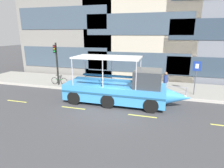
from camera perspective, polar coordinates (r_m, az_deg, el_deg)
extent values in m
plane|color=#3D3D3F|center=(12.92, -1.00, -7.49)|extent=(120.00, 120.00, 0.00)
cube|color=gray|center=(18.02, 4.15, -0.51)|extent=(32.00, 4.80, 0.18)
cube|color=#B2ADA3|center=(15.70, 2.29, -2.92)|extent=(32.00, 0.18, 0.18)
cube|color=#DBD64C|center=(15.94, -27.45, -4.76)|extent=(1.80, 0.12, 0.01)
cube|color=#DBD64C|center=(13.23, -11.91, -7.26)|extent=(1.80, 0.12, 0.01)
cube|color=#DBD64C|center=(11.90, 9.37, -9.77)|extent=(1.80, 0.12, 0.01)
cube|color=#3D4C5B|center=(23.12, -14.82, 8.00)|extent=(11.03, 0.06, 2.46)
cube|color=#3D4C5B|center=(23.01, -15.62, 19.10)|extent=(11.03, 0.06, 2.46)
cube|color=#3D4C5B|center=(20.20, 7.32, 6.64)|extent=(11.07, 0.06, 2.18)
cube|color=#3D4C5B|center=(19.99, 7.73, 17.93)|extent=(11.07, 0.06, 2.18)
cube|color=#2D3D4C|center=(20.69, 30.36, 4.34)|extent=(9.92, 0.06, 1.98)
cylinder|color=gray|center=(15.74, 3.14, 0.34)|extent=(10.39, 0.07, 0.07)
cylinder|color=gray|center=(15.84, 3.12, -0.98)|extent=(10.39, 0.06, 0.06)
cylinder|color=gray|center=(17.67, -13.54, 0.35)|extent=(0.09, 0.09, 0.76)
cylinder|color=gray|center=(16.77, -7.33, -0.15)|extent=(0.09, 0.09, 0.76)
cylinder|color=gray|center=(16.09, -0.49, -0.70)|extent=(0.09, 0.09, 0.76)
cylinder|color=gray|center=(15.66, 6.83, -1.27)|extent=(0.09, 0.09, 0.76)
cylinder|color=gray|center=(15.49, 14.44, -1.84)|extent=(0.09, 0.09, 0.76)
cylinder|color=gray|center=(15.60, 22.07, -2.38)|extent=(0.09, 0.09, 0.76)
cylinder|color=black|center=(18.35, -16.64, 5.89)|extent=(0.16, 0.16, 4.02)
cube|color=black|center=(18.01, -17.34, 10.36)|extent=(0.24, 0.20, 0.72)
sphere|color=red|center=(17.90, -17.59, 11.02)|extent=(0.14, 0.14, 0.14)
sphere|color=gold|center=(17.92, -17.54, 10.32)|extent=(0.14, 0.14, 0.14)
sphere|color=green|center=(17.94, -17.48, 9.62)|extent=(0.14, 0.14, 0.14)
cylinder|color=#4C4F54|center=(16.19, 24.46, 1.58)|extent=(0.08, 0.08, 2.72)
cube|color=navy|center=(15.95, 24.89, 5.05)|extent=(0.60, 0.04, 0.76)
cube|color=white|center=(15.93, 24.90, 5.04)|extent=(0.24, 0.01, 0.36)
torus|color=black|center=(18.41, -14.64, 0.79)|extent=(0.70, 0.04, 0.70)
torus|color=black|center=(18.95, -17.36, 1.00)|extent=(0.70, 0.04, 0.70)
cylinder|color=#268C3F|center=(18.64, -16.06, 1.37)|extent=(0.95, 0.04, 0.04)
cylinder|color=#268C3F|center=(18.70, -16.56, 1.82)|extent=(0.19, 0.04, 0.51)
cube|color=black|center=(18.66, -16.73, 2.66)|extent=(0.20, 0.08, 0.06)
cylinder|color=#A5A5AA|center=(18.32, -14.86, 2.31)|extent=(0.03, 0.46, 0.03)
cube|color=#388CD1|center=(13.66, 0.84, -2.36)|extent=(7.32, 2.52, 1.16)
cone|color=#388CD1|center=(13.29, 19.91, -3.84)|extent=(1.65, 1.11, 1.11)
cylinder|color=#388CD1|center=(14.98, -12.81, -1.13)|extent=(0.37, 1.11, 1.11)
cube|color=navy|center=(12.44, -0.68, -3.46)|extent=(7.32, 0.04, 0.12)
sphere|color=white|center=(13.31, 21.70, -3.75)|extent=(0.22, 0.22, 0.22)
cube|color=#33383D|center=(12.95, 11.09, 1.72)|extent=(1.83, 2.11, 1.17)
cube|color=silver|center=(13.26, -1.43, 8.29)|extent=(4.76, 2.32, 0.10)
cylinder|color=#B2B2B7|center=(14.02, 8.84, 4.38)|extent=(0.07, 0.07, 1.89)
cylinder|color=#B2B2B7|center=(11.87, 7.48, 2.43)|extent=(0.07, 0.07, 1.89)
cylinder|color=#B2B2B7|center=(14.46, -0.10, 4.90)|extent=(0.07, 0.07, 1.89)
cylinder|color=#B2B2B7|center=(12.39, -2.92, 3.09)|extent=(0.07, 0.07, 1.89)
cylinder|color=#B2B2B7|center=(15.23, -8.34, 5.28)|extent=(0.07, 0.07, 1.89)
cylinder|color=#B2B2B7|center=(13.27, -12.22, 3.59)|extent=(0.07, 0.07, 1.89)
cube|color=navy|center=(14.09, -0.66, 2.55)|extent=(4.38, 0.28, 0.12)
cube|color=navy|center=(12.97, -2.18, 1.40)|extent=(4.38, 0.28, 0.12)
cylinder|color=black|center=(14.46, 12.63, -3.21)|extent=(1.00, 0.28, 1.00)
cylinder|color=black|center=(12.29, 11.94, -6.56)|extent=(1.00, 0.28, 1.00)
cylinder|color=black|center=(14.88, 1.31, -2.30)|extent=(1.00, 0.28, 1.00)
cylinder|color=black|center=(12.77, -1.31, -5.35)|extent=(1.00, 0.28, 1.00)
cylinder|color=black|center=(15.68, -7.79, -1.50)|extent=(1.00, 0.28, 1.00)
cylinder|color=black|center=(13.70, -11.63, -4.20)|extent=(1.00, 0.28, 1.00)
cylinder|color=#47423D|center=(16.24, 16.31, -0.96)|extent=(0.11, 0.11, 0.87)
cylinder|color=#47423D|center=(16.13, 15.88, -1.05)|extent=(0.11, 0.11, 0.87)
cube|color=navy|center=(16.00, 16.29, 1.56)|extent=(0.37, 0.37, 0.62)
cylinder|color=navy|center=(16.16, 16.83, 1.54)|extent=(0.08, 0.08, 0.56)
cylinder|color=navy|center=(15.85, 15.73, 1.36)|extent=(0.08, 0.08, 0.56)
sphere|color=#936B4C|center=(15.90, 16.41, 3.14)|extent=(0.24, 0.24, 0.24)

